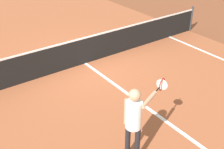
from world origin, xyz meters
name	(u,v)px	position (x,y,z in m)	size (l,w,h in m)	color
ground_plane	(85,63)	(0.00, 0.00, 0.00)	(60.00, 60.00, 0.00)	brown
court_surface_inbounds	(85,63)	(0.00, 0.00, 0.00)	(10.62, 24.40, 0.00)	#9E5433
line_center_service	(148,108)	(0.00, -3.20, 0.00)	(0.10, 6.40, 0.01)	white
net	(85,50)	(0.00, 0.00, 0.49)	(10.86, 0.09, 1.07)	#33383D
player_near	(134,117)	(-1.44, -4.31, 1.08)	(1.22, 0.51, 1.73)	black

